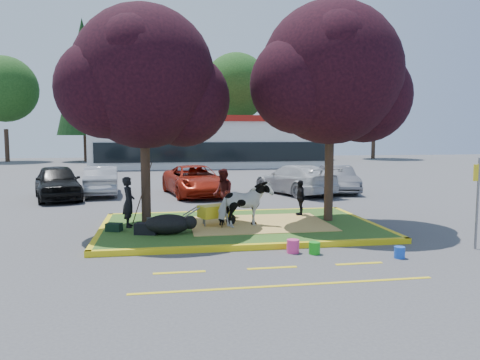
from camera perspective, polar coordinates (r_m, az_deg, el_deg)
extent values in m
plane|color=#424244|center=(14.34, -0.03, -6.01)|extent=(90.00, 90.00, 0.00)
cube|color=#2B551A|center=(14.32, -0.03, -5.72)|extent=(8.00, 5.00, 0.15)
cube|color=yellow|center=(11.85, 2.08, -8.15)|extent=(8.30, 0.16, 0.15)
cube|color=yellow|center=(16.83, -1.51, -4.00)|extent=(8.30, 0.16, 0.15)
cube|color=yellow|center=(14.23, -16.54, -6.03)|extent=(0.16, 5.30, 0.15)
cube|color=yellow|center=(15.52, 15.04, -5.02)|extent=(0.16, 5.30, 0.15)
cube|color=#E8BE5F|center=(14.42, 2.33, -5.32)|extent=(4.20, 3.00, 0.01)
cylinder|color=black|center=(14.28, -11.46, 1.59)|extent=(0.28, 0.28, 3.53)
sphere|color=black|center=(14.34, -11.67, 12.19)|extent=(4.20, 4.20, 4.20)
sphere|color=black|center=(14.49, -6.96, 9.69)|extent=(2.86, 2.86, 2.86)
sphere|color=black|center=(14.08, -16.03, 10.67)|extent=(2.86, 2.86, 2.86)
cylinder|color=black|center=(15.02, 10.82, 2.12)|extent=(0.28, 0.28, 3.70)
sphere|color=black|center=(15.11, 11.02, 12.67)|extent=(4.40, 4.40, 4.40)
sphere|color=black|center=(15.69, 14.91, 9.90)|extent=(2.99, 2.99, 2.99)
sphere|color=black|center=(14.43, 7.24, 11.48)|extent=(2.99, 2.99, 2.99)
cube|color=yellow|center=(10.08, -7.39, -11.12)|extent=(1.10, 0.12, 0.01)
cube|color=yellow|center=(10.34, 3.94, -10.64)|extent=(1.10, 0.12, 0.01)
cube|color=yellow|center=(10.97, 14.30, -9.84)|extent=(1.10, 0.12, 0.01)
cube|color=yellow|center=(9.23, 5.74, -12.68)|extent=(6.00, 0.10, 0.01)
cube|color=silver|center=(42.08, -3.76, 4.45)|extent=(20.00, 8.00, 4.00)
cube|color=maroon|center=(42.09, -3.78, 7.37)|extent=(20.40, 8.40, 0.50)
cube|color=black|center=(38.07, -3.12, 3.42)|extent=(19.00, 0.10, 1.60)
cylinder|color=black|center=(54.16, -26.54, 3.80)|extent=(0.44, 0.44, 3.36)
sphere|color=#143811|center=(54.34, -26.82, 9.88)|extent=(6.72, 6.72, 6.72)
cylinder|color=black|center=(51.42, -18.30, 4.35)|extent=(0.44, 0.44, 3.92)
cone|color=black|center=(51.73, -18.54, 11.81)|extent=(5.60, 5.60, 11.90)
cylinder|color=black|center=(52.36, -9.33, 4.12)|extent=(0.44, 0.44, 3.08)
sphere|color=#143811|center=(52.49, -9.42, 9.89)|extent=(6.16, 6.16, 6.16)
cylinder|color=black|center=(52.03, -0.45, 4.50)|extent=(0.44, 0.44, 3.64)
sphere|color=#143811|center=(52.27, -0.46, 11.35)|extent=(7.28, 7.28, 7.28)
cylinder|color=black|center=(54.37, 7.84, 4.42)|extent=(0.44, 0.44, 3.50)
cone|color=black|center=(54.57, 7.92, 10.73)|extent=(5.00, 5.00, 10.62)
cylinder|color=black|center=(56.39, 15.94, 4.16)|extent=(0.44, 0.44, 3.22)
sphere|color=#143811|center=(56.53, 16.09, 9.76)|extent=(6.44, 6.44, 6.44)
imported|color=silver|center=(13.80, 0.63, -2.98)|extent=(1.76, 1.27, 1.36)
ellipsoid|color=black|center=(13.07, -8.78, -5.33)|extent=(1.39, 0.99, 0.55)
imported|color=black|center=(14.19, -13.43, -2.62)|extent=(0.38, 0.56, 1.49)
imported|color=#411312|center=(15.46, -2.10, -1.58)|extent=(0.68, 0.83, 1.60)
imported|color=black|center=(15.89, 7.36, -2.17)|extent=(0.40, 0.74, 1.20)
cylinder|color=black|center=(14.21, -1.13, -4.84)|extent=(0.32, 0.19, 0.32)
cylinder|color=slate|center=(13.93, -4.33, -5.25)|extent=(0.04, 0.04, 0.23)
cylinder|color=slate|center=(14.31, -4.48, -4.96)|extent=(0.04, 0.04, 0.23)
cube|color=yellow|center=(14.10, -3.13, -3.81)|extent=(1.04, 0.86, 0.36)
cylinder|color=slate|center=(13.84, -5.83, -3.93)|extent=(0.56, 0.27, 0.30)
cylinder|color=slate|center=(14.23, -5.94, -3.67)|extent=(0.56, 0.27, 0.30)
cube|color=black|center=(13.16, -11.37, -5.84)|extent=(0.67, 0.47, 0.31)
cube|color=black|center=(13.78, -15.11, -5.57)|extent=(0.49, 0.40, 0.23)
cylinder|color=slate|center=(13.15, 26.96, -2.60)|extent=(0.06, 0.06, 2.31)
cube|color=yellow|center=(13.07, 27.12, 0.81)|extent=(0.32, 0.07, 0.42)
cylinder|color=#19A41B|center=(11.56, 9.07, -8.20)|extent=(0.31, 0.31, 0.29)
cylinder|color=#EB3483|center=(11.60, 6.47, -8.03)|extent=(0.33, 0.33, 0.33)
cylinder|color=blue|center=(11.68, 18.87, -8.35)|extent=(0.27, 0.27, 0.27)
imported|color=black|center=(22.23, -21.36, -0.23)|extent=(2.95, 4.80, 1.53)
imported|color=#999CA1|center=(23.12, -16.50, -0.06)|extent=(1.78, 4.26, 1.37)
imported|color=maroon|center=(22.10, -5.51, -0.06)|extent=(3.18, 5.40, 1.41)
imported|color=silver|center=(22.63, 6.68, 0.09)|extent=(3.56, 5.29, 1.42)
imported|color=#595A61|center=(23.73, 11.83, 0.12)|extent=(1.87, 4.10, 1.30)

